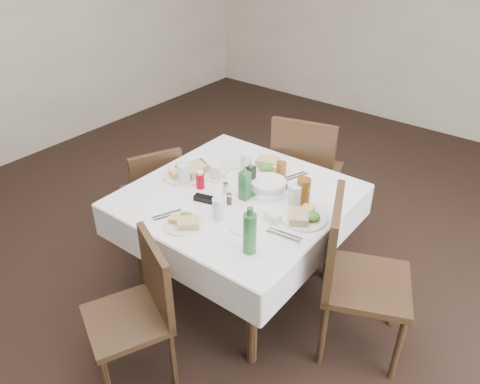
{
  "coord_description": "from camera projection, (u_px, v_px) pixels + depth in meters",
  "views": [
    {
      "loc": [
        1.54,
        -1.93,
        2.31
      ],
      "look_at": [
        0.04,
        -0.02,
        0.8
      ],
      "focal_mm": 35.0,
      "sensor_mm": 36.0,
      "label": 1
    }
  ],
  "objects": [
    {
      "name": "ground_plane",
      "position": [
        238.0,
        284.0,
        3.32
      ],
      "size": [
        7.0,
        7.0,
        0.0
      ],
      "primitive_type": "plane",
      "color": "black"
    },
    {
      "name": "room_shell",
      "position": [
        237.0,
        38.0,
        2.42
      ],
      "size": [
        6.04,
        7.04,
        2.8
      ],
      "color": "#B7AC96",
      "rests_on": "ground"
    },
    {
      "name": "dining_table",
      "position": [
        238.0,
        205.0,
        2.96
      ],
      "size": [
        1.28,
        1.28,
        0.76
      ],
      "color": "black",
      "rests_on": "ground"
    },
    {
      "name": "chair_north",
      "position": [
        305.0,
        168.0,
        3.58
      ],
      "size": [
        0.58,
        0.58,
        1.0
      ],
      "color": "black",
      "rests_on": "ground"
    },
    {
      "name": "chair_south",
      "position": [
        141.0,
        304.0,
        2.48
      ],
      "size": [
        0.54,
        0.54,
        0.87
      ],
      "color": "black",
      "rests_on": "ground"
    },
    {
      "name": "chair_east",
      "position": [
        351.0,
        269.0,
        2.61
      ],
      "size": [
        0.62,
        0.62,
        1.0
      ],
      "color": "black",
      "rests_on": "ground"
    },
    {
      "name": "chair_west",
      "position": [
        155.0,
        190.0,
        3.51
      ],
      "size": [
        0.51,
        0.51,
        0.82
      ],
      "color": "black",
      "rests_on": "ground"
    },
    {
      "name": "meal_north",
      "position": [
        269.0,
        166.0,
        3.17
      ],
      "size": [
        0.28,
        0.28,
        0.06
      ],
      "color": "white",
      "rests_on": "dining_table"
    },
    {
      "name": "meal_south",
      "position": [
        185.0,
        222.0,
        2.63
      ],
      "size": [
        0.23,
        0.23,
        0.05
      ],
      "color": "white",
      "rests_on": "dining_table"
    },
    {
      "name": "meal_east",
      "position": [
        304.0,
        217.0,
        2.67
      ],
      "size": [
        0.26,
        0.26,
        0.06
      ],
      "color": "white",
      "rests_on": "dining_table"
    },
    {
      "name": "meal_west",
      "position": [
        187.0,
        172.0,
        3.1
      ],
      "size": [
        0.31,
        0.31,
        0.07
      ],
      "color": "white",
      "rests_on": "dining_table"
    },
    {
      "name": "side_plate_a",
      "position": [
        230.0,
        164.0,
        3.23
      ],
      "size": [
        0.17,
        0.17,
        0.01
      ],
      "color": "white",
      "rests_on": "dining_table"
    },
    {
      "name": "side_plate_b",
      "position": [
        244.0,
        227.0,
        2.61
      ],
      "size": [
        0.16,
        0.16,
        0.01
      ],
      "color": "white",
      "rests_on": "dining_table"
    },
    {
      "name": "water_n",
      "position": [
        246.0,
        163.0,
        3.11
      ],
      "size": [
        0.07,
        0.07,
        0.13
      ],
      "color": "silver",
      "rests_on": "dining_table"
    },
    {
      "name": "water_s",
      "position": [
        219.0,
        209.0,
        2.66
      ],
      "size": [
        0.07,
        0.07,
        0.13
      ],
      "color": "silver",
      "rests_on": "dining_table"
    },
    {
      "name": "water_e",
      "position": [
        295.0,
        196.0,
        2.76
      ],
      "size": [
        0.08,
        0.08,
        0.14
      ],
      "color": "silver",
      "rests_on": "dining_table"
    },
    {
      "name": "water_w",
      "position": [
        184.0,
        175.0,
        2.98
      ],
      "size": [
        0.08,
        0.08,
        0.14
      ],
      "color": "silver",
      "rests_on": "dining_table"
    },
    {
      "name": "iced_tea_a",
      "position": [
        281.0,
        172.0,
        3.02
      ],
      "size": [
        0.06,
        0.06,
        0.13
      ],
      "color": "brown",
      "rests_on": "dining_table"
    },
    {
      "name": "iced_tea_b",
      "position": [
        303.0,
        192.0,
        2.77
      ],
      "size": [
        0.08,
        0.08,
        0.17
      ],
      "color": "brown",
      "rests_on": "dining_table"
    },
    {
      "name": "bread_basket",
      "position": [
        268.0,
        187.0,
        2.91
      ],
      "size": [
        0.25,
        0.25,
        0.08
      ],
      "color": "silver",
      "rests_on": "dining_table"
    },
    {
      "name": "oil_cruet_dark",
      "position": [
        251.0,
        177.0,
        2.92
      ],
      "size": [
        0.05,
        0.05,
        0.2
      ],
      "color": "black",
      "rests_on": "dining_table"
    },
    {
      "name": "oil_cruet_green",
      "position": [
        245.0,
        184.0,
        2.82
      ],
      "size": [
        0.06,
        0.06,
        0.24
      ],
      "color": "#286D32",
      "rests_on": "dining_table"
    },
    {
      "name": "ketchup_bottle",
      "position": [
        200.0,
        180.0,
        2.95
      ],
      "size": [
        0.05,
        0.05,
        0.12
      ],
      "color": "#B5000F",
      "rests_on": "dining_table"
    },
    {
      "name": "salt_shaker",
      "position": [
        226.0,
        189.0,
        2.9
      ],
      "size": [
        0.03,
        0.03,
        0.08
      ],
      "color": "white",
      "rests_on": "dining_table"
    },
    {
      "name": "pepper_shaker",
      "position": [
        229.0,
        199.0,
        2.8
      ],
      "size": [
        0.03,
        0.03,
        0.07
      ],
      "color": "#3B2B20",
      "rests_on": "dining_table"
    },
    {
      "name": "coffee_mug",
      "position": [
        217.0,
        172.0,
        3.06
      ],
      "size": [
        0.13,
        0.13,
        0.1
      ],
      "color": "white",
      "rests_on": "dining_table"
    },
    {
      "name": "sunglasses",
      "position": [
        206.0,
        199.0,
        2.83
      ],
      "size": [
        0.16,
        0.09,
        0.03
      ],
      "color": "black",
      "rests_on": "dining_table"
    },
    {
      "name": "green_bottle",
      "position": [
        250.0,
        233.0,
        2.37
      ],
      "size": [
        0.07,
        0.07,
        0.27
      ],
      "color": "#286D32",
      "rests_on": "dining_table"
    },
    {
      "name": "sugar_caddy",
      "position": [
        273.0,
        217.0,
        2.66
      ],
      "size": [
        0.11,
        0.07,
        0.05
      ],
      "color": "white",
      "rests_on": "dining_table"
    },
    {
      "name": "cutlery_n",
      "position": [
        295.0,
        177.0,
        3.09
      ],
      "size": [
        0.11,
        0.2,
        0.01
      ],
      "color": "silver",
      "rests_on": "dining_table"
    },
    {
      "name": "cutlery_s",
      "position": [
        168.0,
        215.0,
        2.71
      ],
      "size": [
        0.11,
        0.18,
        0.01
      ],
      "color": "silver",
      "rests_on": "dining_table"
    },
    {
      "name": "cutlery_e",
      "position": [
        284.0,
        235.0,
        2.55
      ],
      "size": [
        0.21,
        0.07,
        0.01
      ],
      "color": "silver",
      "rests_on": "dining_table"
    },
    {
      "name": "cutlery_w",
      "position": [
        204.0,
        165.0,
        3.23
      ],
      "size": [
        0.19,
        0.11,
        0.01
      ],
      "color": "silver",
      "rests_on": "dining_table"
    }
  ]
}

